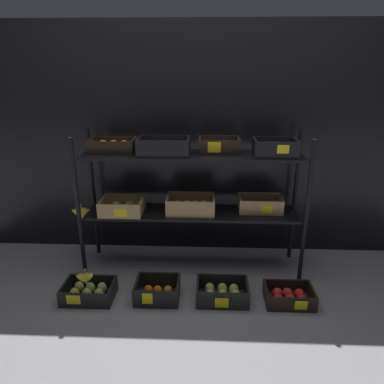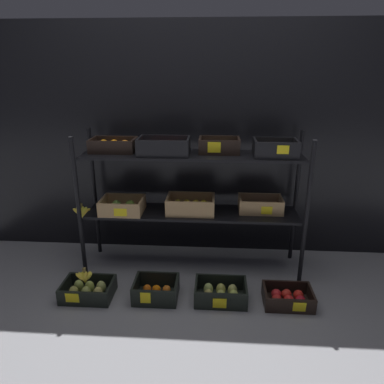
{
  "view_description": "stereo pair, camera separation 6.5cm",
  "coord_description": "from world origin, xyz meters",
  "px_view_note": "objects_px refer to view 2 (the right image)",
  "views": [
    {
      "loc": [
        0.11,
        -2.65,
        1.58
      ],
      "look_at": [
        0.0,
        0.0,
        0.65
      ],
      "focal_mm": 33.82,
      "sensor_mm": 36.0,
      "label": 1
    },
    {
      "loc": [
        0.18,
        -2.64,
        1.58
      ],
      "look_at": [
        0.0,
        0.0,
        0.65
      ],
      "focal_mm": 33.82,
      "sensor_mm": 36.0,
      "label": 2
    }
  ],
  "objects_px": {
    "crate_ground_apple_red": "(288,298)",
    "banana_bunch_loose": "(85,277)",
    "crate_ground_tangerine": "(156,291)",
    "display_rack": "(189,180)",
    "crate_ground_center_pear": "(221,293)",
    "crate_ground_pear": "(88,290)"
  },
  "relations": [
    {
      "from": "crate_ground_center_pear",
      "to": "crate_ground_apple_red",
      "type": "xyz_separation_m",
      "value": [
        0.47,
        -0.01,
        -0.01
      ]
    },
    {
      "from": "crate_ground_tangerine",
      "to": "crate_ground_apple_red",
      "type": "distance_m",
      "value": 0.93
    },
    {
      "from": "display_rack",
      "to": "banana_bunch_loose",
      "type": "height_order",
      "value": "display_rack"
    },
    {
      "from": "crate_ground_center_pear",
      "to": "crate_ground_pear",
      "type": "bearing_deg",
      "value": -178.52
    },
    {
      "from": "display_rack",
      "to": "crate_ground_center_pear",
      "type": "bearing_deg",
      "value": -60.0
    },
    {
      "from": "crate_ground_tangerine",
      "to": "banana_bunch_loose",
      "type": "height_order",
      "value": "banana_bunch_loose"
    },
    {
      "from": "crate_ground_pear",
      "to": "crate_ground_center_pear",
      "type": "xyz_separation_m",
      "value": [
        0.95,
        0.02,
        0.0
      ]
    },
    {
      "from": "banana_bunch_loose",
      "to": "crate_ground_center_pear",
      "type": "bearing_deg",
      "value": 1.72
    },
    {
      "from": "display_rack",
      "to": "crate_ground_tangerine",
      "type": "height_order",
      "value": "display_rack"
    },
    {
      "from": "crate_ground_apple_red",
      "to": "display_rack",
      "type": "bearing_deg",
      "value": 147.7
    },
    {
      "from": "display_rack",
      "to": "crate_ground_pear",
      "type": "distance_m",
      "value": 1.09
    },
    {
      "from": "crate_ground_center_pear",
      "to": "crate_ground_apple_red",
      "type": "relative_size",
      "value": 1.08
    },
    {
      "from": "display_rack",
      "to": "banana_bunch_loose",
      "type": "distance_m",
      "value": 1.03
    },
    {
      "from": "crate_ground_apple_red",
      "to": "banana_bunch_loose",
      "type": "xyz_separation_m",
      "value": [
        -1.43,
        -0.02,
        0.12
      ]
    },
    {
      "from": "display_rack",
      "to": "crate_ground_pear",
      "type": "height_order",
      "value": "display_rack"
    },
    {
      "from": "crate_ground_pear",
      "to": "crate_ground_tangerine",
      "type": "bearing_deg",
      "value": 2.44
    },
    {
      "from": "crate_ground_pear",
      "to": "crate_ground_apple_red",
      "type": "height_order",
      "value": "crate_ground_pear"
    },
    {
      "from": "display_rack",
      "to": "crate_ground_tangerine",
      "type": "relative_size",
      "value": 5.8
    },
    {
      "from": "crate_ground_center_pear",
      "to": "display_rack",
      "type": "bearing_deg",
      "value": 120.0
    },
    {
      "from": "crate_ground_tangerine",
      "to": "crate_ground_center_pear",
      "type": "xyz_separation_m",
      "value": [
        0.46,
        0.0,
        0.0
      ]
    },
    {
      "from": "crate_ground_center_pear",
      "to": "banana_bunch_loose",
      "type": "xyz_separation_m",
      "value": [
        -0.96,
        -0.03,
        0.11
      ]
    },
    {
      "from": "display_rack",
      "to": "banana_bunch_loose",
      "type": "xyz_separation_m",
      "value": [
        -0.7,
        -0.48,
        -0.58
      ]
    }
  ]
}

